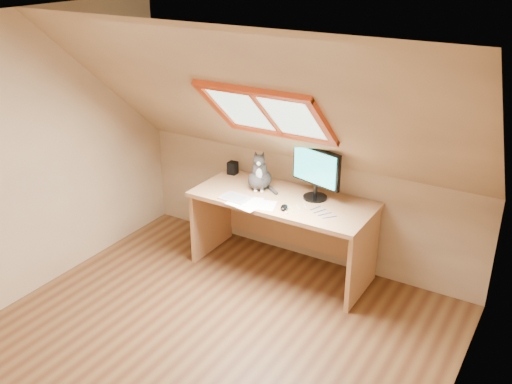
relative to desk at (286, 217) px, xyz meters
The scene contains 10 objects.
ground 1.54m from the desk, 88.93° to the right, with size 3.50×3.50×0.00m, color brown.
room_shell 1.79m from the desk, 89.00° to the right, with size 3.52×3.52×2.41m.
desk is the anchor object (origin of this frame).
monitor 0.56m from the desk, 14.27° to the left, with size 0.50×0.22×0.47m.
cat 0.46m from the desk, behind, with size 0.30×0.32×0.39m.
desk_speaker 0.78m from the desk, 165.55° to the left, with size 0.09×0.09×0.12m, color black.
graphics_tablet 0.52m from the desk, 139.73° to the right, with size 0.26×0.19×0.01m, color #B2B2B7.
mouse 0.39m from the desk, 65.76° to the right, with size 0.06×0.11×0.03m, color black.
papers 0.45m from the desk, 120.45° to the right, with size 0.35×0.30×0.01m.
cables 0.45m from the desk, 28.92° to the right, with size 0.51×0.26×0.01m.
Camera 1 is at (2.17, -2.73, 2.86)m, focal length 40.00 mm.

